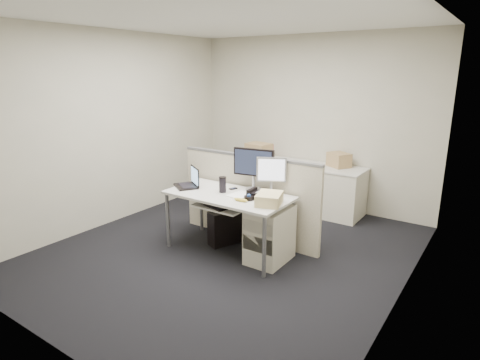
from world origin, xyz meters
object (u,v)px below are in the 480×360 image
Objects in this scene: monitor_main at (254,169)px; desk_phone at (258,195)px; desk at (228,199)px; laptop at (186,178)px.

desk_phone is (0.21, -0.24, -0.22)m from monitor_main.
monitor_main is (0.15, 0.32, 0.32)m from desk.
laptop is at bearing -163.26° from monitor_main.
desk is 4.57× the size of laptop.
desk_phone is (0.98, 0.14, -0.09)m from laptop.
desk is at bearing 38.78° from laptop.
desk_phone is at bearing -58.42° from monitor_main.
monitor_main is 0.87m from laptop.
desk_phone is at bearing 41.40° from laptop.
monitor_main is at bearing 128.13° from desk_phone.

